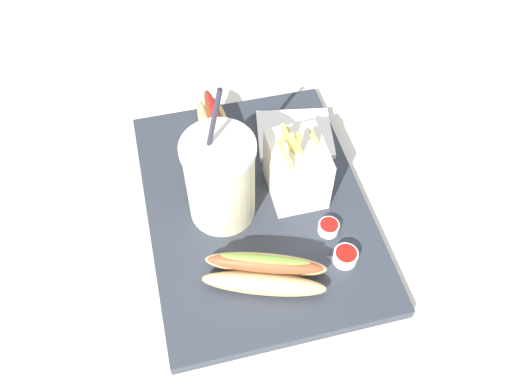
# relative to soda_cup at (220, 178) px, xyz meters

# --- Properties ---
(ground_plane) EXTENTS (2.40, 2.40, 0.02)m
(ground_plane) POSITION_rel_soda_cup_xyz_m (-0.00, -0.05, -0.11)
(ground_plane) COLOR silver
(food_tray) EXTENTS (0.46, 0.34, 0.02)m
(food_tray) POSITION_rel_soda_cup_xyz_m (-0.00, -0.05, -0.09)
(food_tray) COLOR #2D333D
(food_tray) RESTS_ON ground_plane
(soda_cup) EXTENTS (0.11, 0.11, 0.24)m
(soda_cup) POSITION_rel_soda_cup_xyz_m (0.00, 0.00, 0.00)
(soda_cup) COLOR beige
(soda_cup) RESTS_ON food_tray
(fries_basket) EXTENTS (0.10, 0.08, 0.16)m
(fries_basket) POSITION_rel_soda_cup_xyz_m (0.01, -0.12, -0.03)
(fries_basket) COLOR white
(fries_basket) RESTS_ON food_tray
(hot_dog_1) EXTENTS (0.11, 0.18, 0.06)m
(hot_dog_1) POSITION_rel_soda_cup_xyz_m (-0.14, -0.03, -0.05)
(hot_dog_1) COLOR #DBB775
(hot_dog_1) RESTS_ON food_tray
(hot_dog_2) EXTENTS (0.19, 0.06, 0.07)m
(hot_dog_2) POSITION_rel_soda_cup_xyz_m (0.13, -0.02, -0.05)
(hot_dog_2) COLOR #DBB775
(hot_dog_2) RESTS_ON food_tray
(ketchup_cup_1) EXTENTS (0.04, 0.04, 0.02)m
(ketchup_cup_1) POSITION_rel_soda_cup_xyz_m (-0.13, -0.15, -0.07)
(ketchup_cup_1) COLOR white
(ketchup_cup_1) RESTS_ON food_tray
(ketchup_cup_2) EXTENTS (0.03, 0.03, 0.02)m
(ketchup_cup_2) POSITION_rel_soda_cup_xyz_m (-0.08, -0.15, -0.07)
(ketchup_cup_2) COLOR white
(ketchup_cup_2) RESTS_ON food_tray
(napkin_stack) EXTENTS (0.13, 0.14, 0.01)m
(napkin_stack) POSITION_rel_soda_cup_xyz_m (0.12, -0.15, -0.07)
(napkin_stack) COLOR white
(napkin_stack) RESTS_ON food_tray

